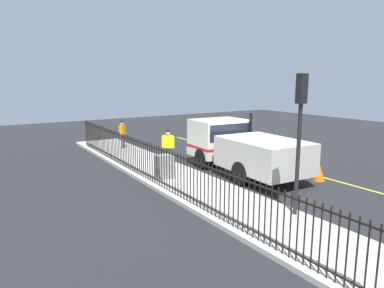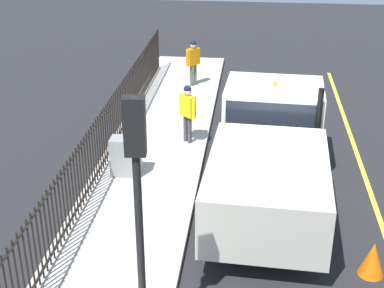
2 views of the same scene
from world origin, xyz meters
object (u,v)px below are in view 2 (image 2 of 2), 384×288
object	(u,v)px
work_truck	(270,147)
traffic_light_near	(137,178)
pedestrian_distant	(193,58)
utility_cabinet	(126,156)
worker_standing	(187,108)
traffic_cone	(373,259)

from	to	relation	value
work_truck	traffic_light_near	xyz separation A→B (m)	(2.06, 5.20, 1.86)
pedestrian_distant	utility_cabinet	distance (m)	7.10
worker_standing	pedestrian_distant	distance (m)	4.91
pedestrian_distant	work_truck	bearing A→B (deg)	-114.68
worker_standing	traffic_cone	xyz separation A→B (m)	(-4.21, 5.37, -0.82)
utility_cabinet	traffic_cone	bearing A→B (deg)	149.50
work_truck	traffic_cone	bearing A→B (deg)	-53.26
work_truck	pedestrian_distant	world-z (taller)	work_truck
work_truck	worker_standing	distance (m)	3.34
worker_standing	work_truck	bearing A→B (deg)	-6.34
traffic_light_near	traffic_cone	size ratio (longest dim) A/B	5.89
worker_standing	pedestrian_distant	world-z (taller)	worker_standing
traffic_light_near	traffic_cone	distance (m)	5.38
traffic_light_near	utility_cabinet	distance (m)	6.25
pedestrian_distant	utility_cabinet	bearing A→B (deg)	-141.96
pedestrian_distant	traffic_light_near	xyz separation A→B (m)	(-0.58, 12.56, 1.95)
worker_standing	pedestrian_distant	xyz separation A→B (m)	(0.38, -4.90, -0.02)
worker_standing	traffic_cone	world-z (taller)	worker_standing
utility_cabinet	traffic_cone	xyz separation A→B (m)	(-5.53, 3.25, -0.28)
utility_cabinet	worker_standing	bearing A→B (deg)	-121.83
work_truck	worker_standing	size ratio (longest dim) A/B	3.77
work_truck	pedestrian_distant	xyz separation A→B (m)	(2.63, -7.36, -0.09)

